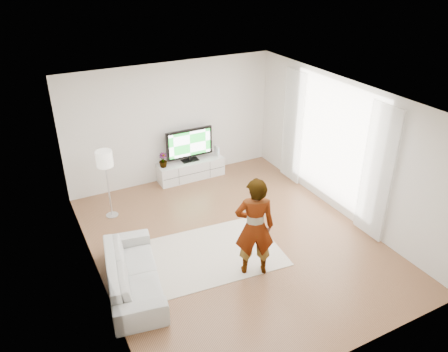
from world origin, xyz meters
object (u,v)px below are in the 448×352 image
floor_lamp (105,162)px  television (189,144)px  rug (214,253)px  sofa (133,273)px  media_console (191,169)px  player (255,227)px

floor_lamp → television: bearing=20.7°
rug → floor_lamp: size_ratio=1.61×
sofa → media_console: bearing=-27.2°
media_console → player: bearing=-97.0°
media_console → rug: media_console is taller
media_console → player: 3.77m
television → rug: 3.19m
media_console → television: 0.66m
media_console → player: player is taller
player → sofa: player is taller
player → floor_lamp: size_ratio=1.22×
media_console → rug: 3.05m
rug → player: size_ratio=1.32×
media_console → rug: size_ratio=0.68×
television → media_console: bearing=-90.0°
television → floor_lamp: size_ratio=0.78×
television → sofa: 3.99m
television → floor_lamp: 2.33m
player → television: bearing=-72.7°
media_console → rug: (-0.83, -2.92, -0.22)m
television → rug: television is taller
television → player: size_ratio=0.63×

